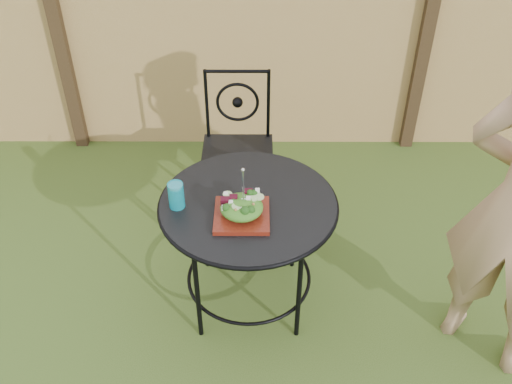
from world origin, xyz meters
TOP-DOWN VIEW (x-y plane):
  - ground at (0.00, 0.00)m, footprint 60.00×60.00m
  - fence at (-0.00, 2.19)m, footprint 8.00×0.12m
  - patio_table at (0.06, 0.53)m, footprint 0.92×0.92m
  - patio_chair at (-0.02, 1.40)m, footprint 0.46×0.46m
  - salad_plate at (0.03, 0.42)m, footprint 0.27×0.27m
  - salad at (0.03, 0.42)m, footprint 0.21×0.21m
  - fork at (0.04, 0.42)m, footprint 0.01×0.01m
  - drinking_glass at (-0.29, 0.50)m, footprint 0.08×0.08m

SIDE VIEW (x-z plane):
  - ground at x=0.00m, z-range 0.00..0.00m
  - patio_chair at x=-0.02m, z-range 0.03..0.98m
  - patio_table at x=0.06m, z-range 0.22..0.95m
  - salad_plate at x=0.03m, z-range 0.72..0.75m
  - salad at x=0.03m, z-range 0.75..0.83m
  - drinking_glass at x=-0.29m, z-range 0.72..0.86m
  - fork at x=0.04m, z-range 0.83..1.01m
  - fence at x=0.00m, z-range 0.00..1.90m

